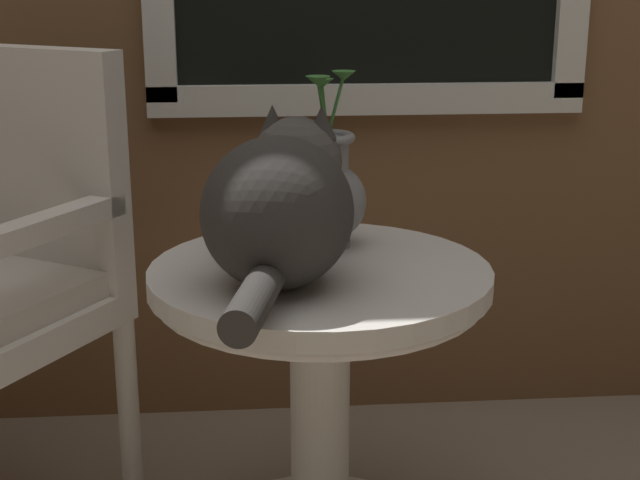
{
  "coord_description": "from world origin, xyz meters",
  "views": [
    {
      "loc": [
        -0.05,
        -1.46,
        1.09
      ],
      "look_at": [
        0.08,
        0.09,
        0.63
      ],
      "focal_mm": 52.44,
      "sensor_mm": 36.0,
      "label": 1
    }
  ],
  "objects": [
    {
      "name": "pewter_vase_with_ivy",
      "position": [
        0.1,
        0.22,
        0.68
      ],
      "size": [
        0.15,
        0.15,
        0.32
      ],
      "color": "gray",
      "rests_on": "wicker_side_table"
    },
    {
      "name": "cat",
      "position": [
        0.01,
        0.03,
        0.71
      ],
      "size": [
        0.3,
        0.59,
        0.27
      ],
      "color": "#33302D",
      "rests_on": "wicker_side_table"
    },
    {
      "name": "wicker_side_table",
      "position": [
        0.08,
        0.09,
        0.39
      ],
      "size": [
        0.6,
        0.6,
        0.58
      ],
      "color": "silver",
      "rests_on": "ground_plane"
    }
  ]
}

